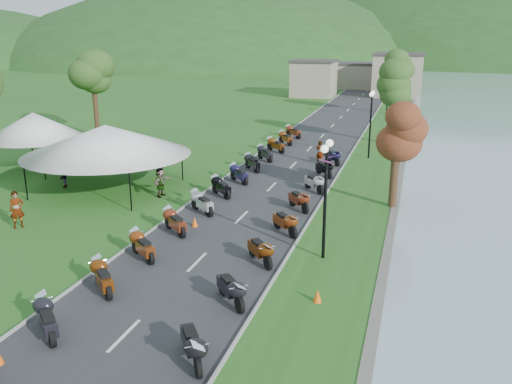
% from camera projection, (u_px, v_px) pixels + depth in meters
% --- Properties ---
extents(road, '(7.00, 120.00, 0.02)m').
position_uv_depth(road, '(310.00, 149.00, 44.82)').
color(road, '#323234').
rests_on(road, ground).
extents(hills_backdrop, '(360.00, 120.00, 76.00)m').
position_uv_depth(hills_backdrop, '(399.00, 59.00, 191.69)').
color(hills_backdrop, '#285621').
rests_on(hills_backdrop, ground).
extents(far_building, '(18.00, 16.00, 5.00)m').
position_uv_depth(far_building, '(353.00, 76.00, 85.97)').
color(far_building, gray).
rests_on(far_building, ground).
extents(moto_row_left, '(2.60, 46.96, 1.10)m').
position_uv_depth(moto_row_left, '(201.00, 203.00, 28.86)').
color(moto_row_left, '#331411').
rests_on(moto_row_left, ground).
extents(moto_row_right, '(2.60, 35.74, 1.10)m').
position_uv_depth(moto_row_right, '(274.00, 235.00, 24.29)').
color(moto_row_right, '#331411').
rests_on(moto_row_right, ground).
extents(vendor_tent_main, '(6.72, 6.72, 4.00)m').
position_uv_depth(vendor_tent_main, '(108.00, 158.00, 32.80)').
color(vendor_tent_main, white).
rests_on(vendor_tent_main, ground).
extents(vendor_tent_side, '(4.54, 4.54, 4.00)m').
position_uv_depth(vendor_tent_side, '(36.00, 141.00, 37.76)').
color(vendor_tent_side, white).
rests_on(vendor_tent_side, ground).
extents(tree_lakeside, '(2.36, 2.36, 6.55)m').
position_uv_depth(tree_lakeside, '(396.00, 149.00, 29.16)').
color(tree_lakeside, '#3A6123').
rests_on(tree_lakeside, ground).
extents(pedestrian_a, '(0.83, 0.85, 1.88)m').
position_uv_depth(pedestrian_a, '(19.00, 228.00, 26.86)').
color(pedestrian_a, slate).
rests_on(pedestrian_a, ground).
extents(pedestrian_b, '(0.95, 0.53, 1.95)m').
position_uv_depth(pedestrian_b, '(156.00, 167.00, 38.99)').
color(pedestrian_b, slate).
rests_on(pedestrian_b, ground).
extents(pedestrian_c, '(0.82, 1.20, 1.71)m').
position_uv_depth(pedestrian_c, '(65.00, 187.00, 33.78)').
color(pedestrian_c, slate).
rests_on(pedestrian_c, ground).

